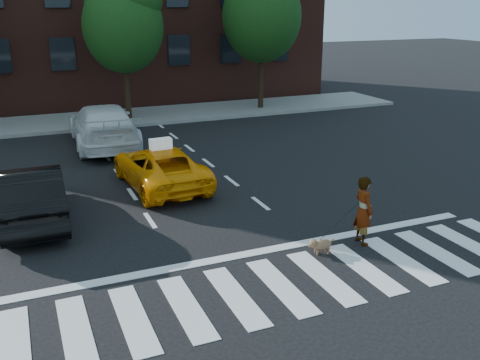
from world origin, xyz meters
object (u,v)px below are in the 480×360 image
Objects in this scene: tree_right at (262,6)px; white_suv at (103,126)px; dog at (320,245)px; tree_mid at (123,16)px; taxi at (160,167)px; woman at (363,210)px; black_sedan at (32,194)px.

tree_right is 1.34× the size of white_suv.
white_suv reaches higher than dog.
taxi is at bearing -96.51° from tree_mid.
white_suv is at bearing 22.36° from woman.
black_sedan is 7.50m from dog.
black_sedan is (-3.77, -1.38, 0.11)m from taxi.
black_sedan reaches higher than dog.
taxi is (-8.14, -10.00, -4.64)m from tree_right.
black_sedan is 7.61m from white_suv.
tree_right is 11.78× the size of dog.
woman is 1.35m from dog.
tree_right is at bearing -151.81° from white_suv.
taxi is 4.02m from black_sedan.
tree_mid reaches higher than dog.
dog is at bearing 98.19° from woman.
tree_mid reaches higher than woman.
tree_mid is at bearing -112.43° from black_sedan.
black_sedan is 8.40m from woman.
white_suv is at bearing -113.85° from tree_mid.
dog is at bearing -86.56° from tree_mid.
tree_mid is 1.58× the size of taxi.
taxi is at bearing 100.13° from white_suv.
black_sedan is at bearing -113.36° from tree_mid.
dog is at bearing 106.08° from white_suv.
tree_right is 4.66× the size of woman.
tree_mid is 10.86× the size of dog.
taxi is 0.78× the size of white_suv.
woman reaches higher than dog.
taxi is at bearing -158.92° from black_sedan.
black_sedan is (-4.91, -11.38, -4.12)m from tree_mid.
taxi is 6.77m from woman.
black_sedan reaches higher than taxi.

